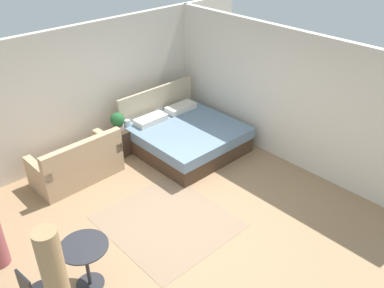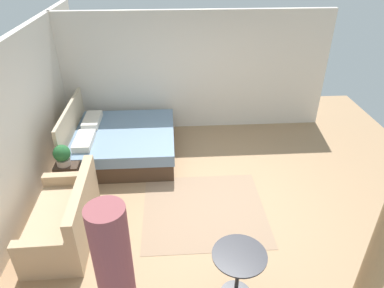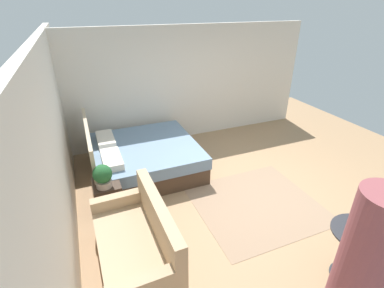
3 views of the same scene
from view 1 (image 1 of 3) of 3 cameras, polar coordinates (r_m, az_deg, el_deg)
ground_plane at (r=6.90m, az=-1.77°, el=-10.36°), size 8.62×8.86×0.02m
wall_back at (r=8.31m, az=-15.53°, el=6.83°), size 8.62×0.12×2.62m
wall_right at (r=8.02m, az=13.37°, el=6.25°), size 0.12×5.86×2.62m
area_rug at (r=6.83m, az=-3.45°, el=-10.77°), size 1.84×1.98×0.01m
bed at (r=8.53m, az=-0.93°, el=1.10°), size 1.98×2.01×1.12m
couch at (r=7.91m, az=-15.72°, el=-2.83°), size 1.60×0.86×0.91m
nightstand at (r=8.57m, az=-9.40°, el=0.55°), size 0.49×0.41×0.55m
potted_plant at (r=8.33m, az=-10.37°, el=3.17°), size 0.28×0.28×0.37m
vase at (r=8.48m, az=-9.03°, el=2.89°), size 0.12×0.12×0.14m
balcony_table at (r=5.73m, az=-14.64°, el=-15.17°), size 0.64×0.64×0.72m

